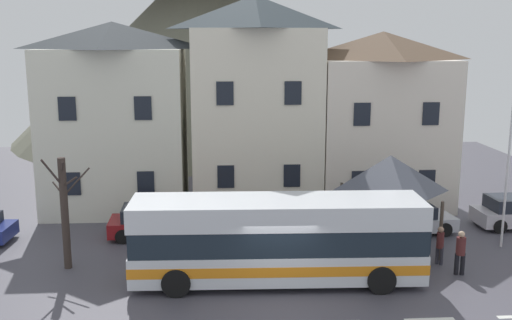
{
  "coord_description": "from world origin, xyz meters",
  "views": [
    {
      "loc": [
        -2.07,
        -18.67,
        8.65
      ],
      "look_at": [
        -0.55,
        4.46,
        3.9
      ],
      "focal_mm": 41.71,
      "sensor_mm": 36.0,
      "label": 1
    }
  ],
  "objects_px": {
    "townhouse_00": "(116,117)",
    "bare_tree_00": "(65,211)",
    "townhouse_02": "(380,119)",
    "public_bench": "(388,222)",
    "flagpole": "(511,157)",
    "pedestrian_00": "(440,243)",
    "pedestrian_01": "(460,251)",
    "bus_shelter": "(390,174)",
    "townhouse_01": "(255,103)",
    "hilltop_castle": "(199,40)",
    "parked_car_02": "(407,219)",
    "transit_bus": "(277,241)",
    "parked_car_00": "(153,222)"
  },
  "relations": [
    {
      "from": "transit_bus",
      "to": "parked_car_00",
      "type": "bearing_deg",
      "value": 134.54
    },
    {
      "from": "townhouse_00",
      "to": "flagpole",
      "type": "height_order",
      "value": "townhouse_00"
    },
    {
      "from": "bus_shelter",
      "to": "parked_car_02",
      "type": "bearing_deg",
      "value": 51.58
    },
    {
      "from": "bus_shelter",
      "to": "townhouse_02",
      "type": "bearing_deg",
      "value": 78.37
    },
    {
      "from": "townhouse_00",
      "to": "bare_tree_00",
      "type": "xyz_separation_m",
      "value": [
        -0.64,
        -8.5,
        -2.45
      ]
    },
    {
      "from": "pedestrian_01",
      "to": "townhouse_00",
      "type": "bearing_deg",
      "value": 144.33
    },
    {
      "from": "parked_car_00",
      "to": "transit_bus",
      "type": "bearing_deg",
      "value": -49.29
    },
    {
      "from": "townhouse_01",
      "to": "pedestrian_00",
      "type": "relative_size",
      "value": 7.05
    },
    {
      "from": "pedestrian_01",
      "to": "public_bench",
      "type": "bearing_deg",
      "value": 104.28
    },
    {
      "from": "parked_car_02",
      "to": "hilltop_castle",
      "type": "bearing_deg",
      "value": 103.37
    },
    {
      "from": "transit_bus",
      "to": "public_bench",
      "type": "xyz_separation_m",
      "value": [
        5.57,
        5.26,
        -1.08
      ]
    },
    {
      "from": "hilltop_castle",
      "to": "parked_car_02",
      "type": "xyz_separation_m",
      "value": [
        10.1,
        -27.84,
        -7.92
      ]
    },
    {
      "from": "parked_car_00",
      "to": "parked_car_02",
      "type": "distance_m",
      "value": 11.48
    },
    {
      "from": "bus_shelter",
      "to": "pedestrian_00",
      "type": "relative_size",
      "value": 2.58
    },
    {
      "from": "pedestrian_01",
      "to": "bare_tree_00",
      "type": "bearing_deg",
      "value": 173.77
    },
    {
      "from": "townhouse_01",
      "to": "pedestrian_01",
      "type": "relative_size",
      "value": 6.36
    },
    {
      "from": "pedestrian_00",
      "to": "public_bench",
      "type": "distance_m",
      "value": 4.1
    },
    {
      "from": "townhouse_02",
      "to": "public_bench",
      "type": "xyz_separation_m",
      "value": [
        -0.87,
        -5.07,
        -4.03
      ]
    },
    {
      "from": "townhouse_02",
      "to": "parked_car_02",
      "type": "relative_size",
      "value": 2.14
    },
    {
      "from": "pedestrian_00",
      "to": "pedestrian_01",
      "type": "bearing_deg",
      "value": -70.94
    },
    {
      "from": "public_bench",
      "to": "bare_tree_00",
      "type": "bearing_deg",
      "value": -165.67
    },
    {
      "from": "townhouse_00",
      "to": "parked_car_00",
      "type": "xyz_separation_m",
      "value": [
        2.21,
        -4.92,
        -4.06
      ]
    },
    {
      "from": "parked_car_02",
      "to": "pedestrian_00",
      "type": "relative_size",
      "value": 2.75
    },
    {
      "from": "townhouse_01",
      "to": "parked_car_00",
      "type": "relative_size",
      "value": 2.74
    },
    {
      "from": "townhouse_00",
      "to": "transit_bus",
      "type": "relative_size",
      "value": 0.9
    },
    {
      "from": "townhouse_01",
      "to": "hilltop_castle",
      "type": "xyz_separation_m",
      "value": [
        -3.51,
        22.63,
        3.17
      ]
    },
    {
      "from": "hilltop_castle",
      "to": "public_bench",
      "type": "height_order",
      "value": "hilltop_castle"
    },
    {
      "from": "bus_shelter",
      "to": "bare_tree_00",
      "type": "relative_size",
      "value": 0.9
    },
    {
      "from": "hilltop_castle",
      "to": "transit_bus",
      "type": "xyz_separation_m",
      "value": [
        3.64,
        -33.06,
        -7.01
      ]
    },
    {
      "from": "pedestrian_00",
      "to": "pedestrian_01",
      "type": "distance_m",
      "value": 1.13
    },
    {
      "from": "townhouse_01",
      "to": "hilltop_castle",
      "type": "distance_m",
      "value": 23.12
    },
    {
      "from": "hilltop_castle",
      "to": "bare_tree_00",
      "type": "relative_size",
      "value": 7.27
    },
    {
      "from": "townhouse_01",
      "to": "public_bench",
      "type": "distance_m",
      "value": 9.13
    },
    {
      "from": "public_bench",
      "to": "bare_tree_00",
      "type": "relative_size",
      "value": 0.35
    },
    {
      "from": "townhouse_02",
      "to": "bare_tree_00",
      "type": "relative_size",
      "value": 2.04
    },
    {
      "from": "townhouse_02",
      "to": "public_bench",
      "type": "distance_m",
      "value": 6.54
    },
    {
      "from": "townhouse_02",
      "to": "pedestrian_00",
      "type": "xyz_separation_m",
      "value": [
        0.04,
        -9.05,
        -3.65
      ]
    },
    {
      "from": "townhouse_00",
      "to": "bare_tree_00",
      "type": "distance_m",
      "value": 8.87
    },
    {
      "from": "pedestrian_00",
      "to": "flagpole",
      "type": "height_order",
      "value": "flagpole"
    },
    {
      "from": "townhouse_01",
      "to": "bare_tree_00",
      "type": "bearing_deg",
      "value": -132.0
    },
    {
      "from": "bus_shelter",
      "to": "pedestrian_01",
      "type": "height_order",
      "value": "bus_shelter"
    },
    {
      "from": "townhouse_02",
      "to": "parked_car_02",
      "type": "distance_m",
      "value": 6.41
    },
    {
      "from": "transit_bus",
      "to": "bare_tree_00",
      "type": "xyz_separation_m",
      "value": [
        -7.88,
        1.83,
        0.73
      ]
    },
    {
      "from": "parked_car_00",
      "to": "pedestrian_00",
      "type": "bearing_deg",
      "value": -21.89
    },
    {
      "from": "hilltop_castle",
      "to": "bus_shelter",
      "type": "bearing_deg",
      "value": -73.73
    },
    {
      "from": "bus_shelter",
      "to": "flagpole",
      "type": "height_order",
      "value": "flagpole"
    },
    {
      "from": "townhouse_02",
      "to": "flagpole",
      "type": "distance_m",
      "value": 8.1
    },
    {
      "from": "bus_shelter",
      "to": "parked_car_02",
      "type": "height_order",
      "value": "bus_shelter"
    },
    {
      "from": "hilltop_castle",
      "to": "bare_tree_00",
      "type": "height_order",
      "value": "hilltop_castle"
    },
    {
      "from": "townhouse_01",
      "to": "parked_car_02",
      "type": "distance_m",
      "value": 9.65
    }
  ]
}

